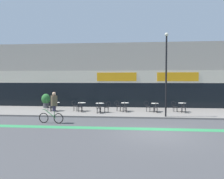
% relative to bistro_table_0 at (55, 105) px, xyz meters
% --- Properties ---
extents(ground_plane, '(120.00, 120.00, 0.00)m').
position_rel_bistro_table_0_xyz_m(ground_plane, '(8.05, -6.90, -0.66)').
color(ground_plane, '#424244').
extents(sidewalk_slab, '(40.00, 5.50, 0.12)m').
position_rel_bistro_table_0_xyz_m(sidewalk_slab, '(8.05, 0.35, -0.60)').
color(sidewalk_slab, slate).
rests_on(sidewalk_slab, ground).
extents(storefront_facade, '(40.00, 4.06, 6.46)m').
position_rel_bistro_table_0_xyz_m(storefront_facade, '(8.05, 5.07, 2.56)').
color(storefront_facade, '#B2A899').
rests_on(storefront_facade, ground).
extents(bike_lane_stripe, '(36.00, 0.70, 0.01)m').
position_rel_bistro_table_0_xyz_m(bike_lane_stripe, '(8.05, -5.77, -0.65)').
color(bike_lane_stripe, '#2D844C').
rests_on(bike_lane_stripe, ground).
extents(bistro_table_0, '(0.75, 0.75, 0.75)m').
position_rel_bistro_table_0_xyz_m(bistro_table_0, '(0.00, 0.00, 0.00)').
color(bistro_table_0, black).
rests_on(bistro_table_0, sidewalk_slab).
extents(bistro_table_1, '(0.67, 0.67, 0.74)m').
position_rel_bistro_table_0_xyz_m(bistro_table_1, '(2.32, 0.13, -0.01)').
color(bistro_table_1, black).
rests_on(bistro_table_1, sidewalk_slab).
extents(bistro_table_2, '(0.70, 0.70, 0.77)m').
position_rel_bistro_table_0_xyz_m(bistro_table_2, '(3.99, -0.45, 0.02)').
color(bistro_table_2, black).
rests_on(bistro_table_2, sidewalk_slab).
extents(bistro_table_3, '(0.67, 0.67, 0.73)m').
position_rel_bistro_table_0_xyz_m(bistro_table_3, '(6.06, 0.40, -0.01)').
color(bistro_table_3, black).
rests_on(bistro_table_3, sidewalk_slab).
extents(bistro_table_4, '(0.64, 0.64, 0.72)m').
position_rel_bistro_table_0_xyz_m(bistro_table_4, '(8.59, 0.39, -0.03)').
color(bistro_table_4, black).
rests_on(bistro_table_4, sidewalk_slab).
extents(bistro_table_5, '(0.65, 0.65, 0.76)m').
position_rel_bistro_table_0_xyz_m(bistro_table_5, '(10.87, 0.45, 0.00)').
color(bistro_table_5, black).
rests_on(bistro_table_5, sidewalk_slab).
extents(cafe_chair_0_near, '(0.42, 0.58, 0.90)m').
position_rel_bistro_table_0_xyz_m(cafe_chair_0_near, '(0.00, -0.63, -0.02)').
color(cafe_chair_0_near, black).
rests_on(cafe_chair_0_near, sidewalk_slab).
extents(cafe_chair_0_side, '(0.59, 0.44, 0.90)m').
position_rel_bistro_table_0_xyz_m(cafe_chair_0_side, '(-0.63, -0.01, -0.02)').
color(cafe_chair_0_side, black).
rests_on(cafe_chair_0_side, sidewalk_slab).
extents(cafe_chair_1_near, '(0.40, 0.57, 0.90)m').
position_rel_bistro_table_0_xyz_m(cafe_chair_1_near, '(2.32, -0.50, -0.02)').
color(cafe_chair_1_near, black).
rests_on(cafe_chair_1_near, sidewalk_slab).
extents(cafe_chair_1_side, '(0.60, 0.45, 0.90)m').
position_rel_bistro_table_0_xyz_m(cafe_chair_1_side, '(1.69, 0.14, -0.02)').
color(cafe_chair_1_side, black).
rests_on(cafe_chair_1_side, sidewalk_slab).
extents(cafe_chair_2_near, '(0.42, 0.58, 0.90)m').
position_rel_bistro_table_0_xyz_m(cafe_chair_2_near, '(4.00, -1.07, -0.02)').
color(cafe_chair_2_near, black).
rests_on(cafe_chair_2_near, sidewalk_slab).
extents(cafe_chair_2_side, '(0.58, 0.41, 0.90)m').
position_rel_bistro_table_0_xyz_m(cafe_chair_2_side, '(4.62, -0.45, -0.02)').
color(cafe_chair_2_side, black).
rests_on(cafe_chair_2_side, sidewalk_slab).
extents(cafe_chair_3_near, '(0.43, 0.59, 0.90)m').
position_rel_bistro_table_0_xyz_m(cafe_chair_3_near, '(6.05, -0.23, -0.02)').
color(cafe_chair_3_near, black).
rests_on(cafe_chair_3_near, sidewalk_slab).
extents(cafe_chair_3_side, '(0.58, 0.42, 0.90)m').
position_rel_bistro_table_0_xyz_m(cafe_chair_3_side, '(5.43, 0.40, -0.02)').
color(cafe_chair_3_side, black).
rests_on(cafe_chair_3_side, sidewalk_slab).
extents(cafe_chair_4_near, '(0.43, 0.59, 0.90)m').
position_rel_bistro_table_0_xyz_m(cafe_chair_4_near, '(8.59, -0.24, -0.02)').
color(cafe_chair_4_near, black).
rests_on(cafe_chair_4_near, sidewalk_slab).
extents(cafe_chair_4_side, '(0.58, 0.40, 0.90)m').
position_rel_bistro_table_0_xyz_m(cafe_chair_4_side, '(7.96, 0.39, -0.02)').
color(cafe_chair_4_side, black).
rests_on(cafe_chair_4_side, sidewalk_slab).
extents(cafe_chair_5_near, '(0.44, 0.59, 0.90)m').
position_rel_bistro_table_0_xyz_m(cafe_chair_5_near, '(10.86, -0.17, -0.02)').
color(cafe_chair_5_near, black).
rests_on(cafe_chair_5_near, sidewalk_slab).
extents(cafe_chair_5_side, '(0.59, 0.43, 0.90)m').
position_rel_bistro_table_0_xyz_m(cafe_chair_5_side, '(10.24, 0.45, -0.02)').
color(cafe_chair_5_side, black).
rests_on(cafe_chair_5_side, sidewalk_slab).
extents(planter_pot, '(0.84, 0.84, 1.35)m').
position_rel_bistro_table_0_xyz_m(planter_pot, '(-1.69, 2.06, 0.22)').
color(planter_pot, '#4C4C51').
rests_on(planter_pot, sidewalk_slab).
extents(lamp_post, '(0.26, 0.26, 6.13)m').
position_rel_bistro_table_0_xyz_m(lamp_post, '(9.14, -2.06, 2.94)').
color(lamp_post, black).
rests_on(lamp_post, sidewalk_slab).
extents(cyclist_0, '(1.70, 0.53, 2.04)m').
position_rel_bistro_table_0_xyz_m(cyclist_0, '(1.57, -4.66, 0.52)').
color(cyclist_0, black).
rests_on(cyclist_0, ground).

